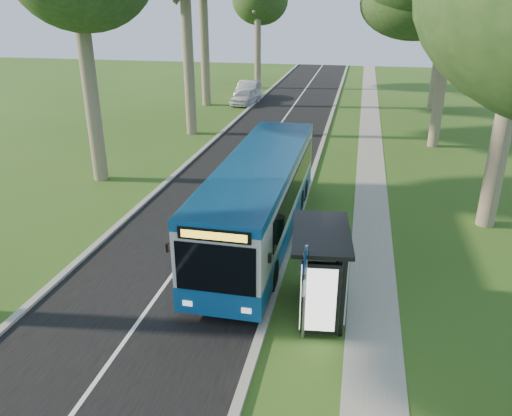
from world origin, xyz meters
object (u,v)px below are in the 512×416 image
at_px(bus_stop_sign, 305,283).
at_px(car_white, 246,96).
at_px(car_silver, 248,90).
at_px(bus, 261,198).
at_px(litter_bin, 308,232).
at_px(bus_shelter, 324,263).

relative_size(bus_stop_sign, car_white, 0.68).
bearing_deg(car_silver, bus, -78.58).
distance_m(litter_bin, car_silver, 30.03).
relative_size(bus_shelter, car_white, 0.76).
height_order(bus_stop_sign, bus_shelter, bus_stop_sign).
height_order(bus, car_silver, bus).
relative_size(bus, bus_shelter, 3.85).
height_order(bus_shelter, litter_bin, bus_shelter).
xyz_separation_m(bus, litter_bin, (1.85, -0.29, -1.10)).
bearing_deg(bus, car_silver, 103.98).
bearing_deg(bus_shelter, bus, 113.51).
bearing_deg(bus, bus_shelter, -59.90).
bearing_deg(bus, bus_stop_sign, -67.87).
bearing_deg(bus_shelter, car_silver, 99.93).
bearing_deg(bus_stop_sign, bus_shelter, 75.11).
height_order(bus_shelter, car_silver, bus_shelter).
height_order(car_white, car_silver, car_silver).
bearing_deg(bus_shelter, car_white, 100.58).
bearing_deg(car_silver, litter_bin, -75.28).
height_order(litter_bin, car_silver, car_silver).
bearing_deg(litter_bin, bus, 171.01).
relative_size(bus, litter_bin, 11.37).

